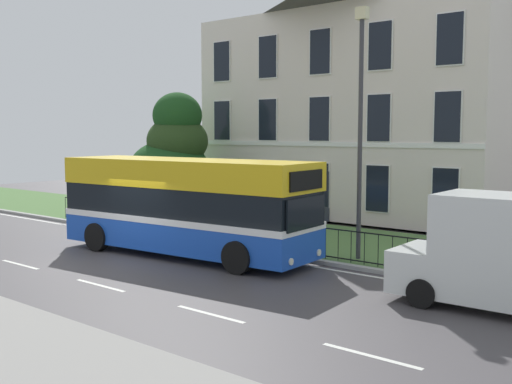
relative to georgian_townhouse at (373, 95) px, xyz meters
The scene contains 6 objects.
ground_plane 15.70m from the georgian_townhouse, 90.99° to the right, with size 60.00×56.00×0.18m.
georgian_townhouse is the anchor object (origin of this frame).
iron_verge_railing 12.56m from the georgian_townhouse, 90.00° to the right, with size 18.56×0.04×0.97m.
evergreen_tree 10.38m from the georgian_townhouse, 130.52° to the right, with size 4.40×4.17×5.86m.
single_decker_bus 14.07m from the georgian_townhouse, 87.28° to the right, with size 9.22×3.16×3.14m.
street_lamp_post 12.22m from the georgian_townhouse, 62.86° to the right, with size 0.36×0.24×7.60m.
Camera 1 is at (15.19, -11.35, 4.02)m, focal length 42.93 mm.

